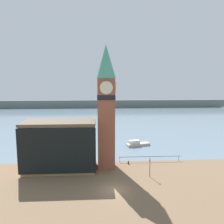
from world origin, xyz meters
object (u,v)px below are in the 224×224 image
mooring_bollard_near (128,162)px  boat_near (137,144)px  clock_tower (106,104)px  lamp_post (150,163)px  pier_building (60,146)px

mooring_bollard_near → boat_near: bearing=72.9°
clock_tower → lamp_post: 13.63m
mooring_bollard_near → lamp_post: 7.30m
boat_near → lamp_post: (-0.99, -19.23, 1.96)m
pier_building → boat_near: 23.37m
boat_near → lamp_post: lamp_post is taller
pier_building → boat_near: pier_building is taller
lamp_post → pier_building: bearing=165.4°
mooring_bollard_near → lamp_post: (2.99, -6.29, 2.16)m
boat_near → lamp_post: 19.35m
mooring_bollard_near → lamp_post: bearing=-64.5°
pier_building → boat_near: size_ratio=2.09×
clock_tower → pier_building: clock_tower is taller
lamp_post → boat_near: bearing=87.0°
lamp_post → mooring_bollard_near: bearing=115.5°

